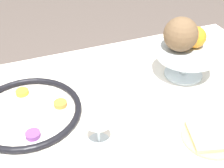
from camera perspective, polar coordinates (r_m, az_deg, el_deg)
seder_plate at (r=0.97m, az=-15.24°, el=-5.00°), size 0.33×0.33×0.03m
wine_glass at (r=0.80m, az=-2.56°, el=-5.64°), size 0.07×0.07×0.14m
fruit_stand at (r=1.09m, az=13.44°, el=5.30°), size 0.21×0.21×0.11m
orange_fruit at (r=1.08m, az=14.99°, el=8.27°), size 0.07×0.07×0.07m
coconut at (r=1.04m, az=12.46°, el=8.87°), size 0.11×0.11×0.11m
bread_plate at (r=0.91m, az=17.56°, el=-9.12°), size 0.16×0.16×0.02m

